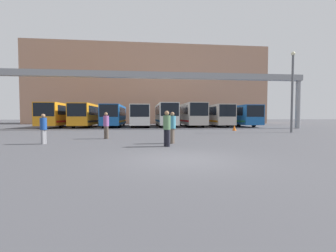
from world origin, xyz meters
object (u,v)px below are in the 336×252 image
(lamp_post, at_px, (292,88))
(pedestrian_near_right, at_px, (43,128))
(bus_slot_6, at_px, (214,114))
(bus_slot_4, at_px, (165,114))
(bus_slot_3, at_px, (140,115))
(bus_slot_1, at_px, (87,114))
(bus_slot_2, at_px, (114,115))
(bus_slot_0, at_px, (61,114))
(pedestrian_mid_right, at_px, (106,125))
(pedestrian_far_center, at_px, (167,128))
(traffic_cone, at_px, (234,128))
(bus_slot_7, at_px, (237,115))
(pedestrian_near_center, at_px, (172,127))
(bus_slot_5, at_px, (190,114))

(lamp_post, bearing_deg, pedestrian_near_right, -160.54)
(bus_slot_6, bearing_deg, lamp_post, -77.93)
(bus_slot_4, height_order, lamp_post, lamp_post)
(bus_slot_3, distance_m, bus_slot_4, 3.72)
(bus_slot_1, xyz_separation_m, bus_slot_2, (3.71, 0.32, -0.07))
(bus_slot_0, relative_size, pedestrian_mid_right, 6.17)
(bus_slot_4, bearing_deg, pedestrian_far_center, -95.27)
(pedestrian_near_right, relative_size, traffic_cone, 2.93)
(bus_slot_4, bearing_deg, bus_slot_2, -175.84)
(bus_slot_6, height_order, bus_slot_7, bus_slot_6)
(bus_slot_7, height_order, lamp_post, lamp_post)
(lamp_post, bearing_deg, bus_slot_2, 142.83)
(bus_slot_2, bearing_deg, bus_slot_1, -175.01)
(bus_slot_3, height_order, bus_slot_7, bus_slot_3)
(bus_slot_7, bearing_deg, pedestrian_near_center, -120.98)
(bus_slot_2, distance_m, pedestrian_far_center, 22.59)
(bus_slot_0, height_order, pedestrian_near_right, bus_slot_0)
(pedestrian_near_right, xyz_separation_m, lamp_post, (19.01, 6.72, 3.20))
(bus_slot_3, distance_m, lamp_post, 19.89)
(pedestrian_near_center, xyz_separation_m, pedestrian_near_right, (-6.95, 0.49, -0.06))
(pedestrian_far_center, bearing_deg, traffic_cone, 109.47)
(bus_slot_1, height_order, pedestrian_far_center, bus_slot_1)
(bus_slot_2, relative_size, pedestrian_near_right, 6.57)
(pedestrian_near_center, height_order, traffic_cone, pedestrian_near_center)
(bus_slot_1, height_order, lamp_post, lamp_post)
(bus_slot_2, relative_size, pedestrian_far_center, 6.06)
(pedestrian_mid_right, relative_size, pedestrian_near_center, 1.01)
(bus_slot_1, xyz_separation_m, pedestrian_near_right, (2.54, -19.92, -0.95))
(bus_slot_0, xyz_separation_m, bus_slot_6, (22.27, 0.41, -0.04))
(bus_slot_4, distance_m, pedestrian_far_center, 22.59)
(bus_slot_7, relative_size, lamp_post, 1.59)
(bus_slot_3, xyz_separation_m, pedestrian_far_center, (1.64, -22.21, -0.82))
(pedestrian_mid_right, bearing_deg, bus_slot_0, -20.38)
(bus_slot_4, xyz_separation_m, bus_slot_5, (3.71, -0.46, 0.02))
(pedestrian_near_right, bearing_deg, pedestrian_mid_right, 143.96)
(bus_slot_4, bearing_deg, bus_slot_1, -175.56)
(bus_slot_3, bearing_deg, bus_slot_2, -175.70)
(bus_slot_4, height_order, bus_slot_6, bus_slot_4)
(traffic_cone, bearing_deg, pedestrian_mid_right, -148.62)
(traffic_cone, bearing_deg, bus_slot_0, 153.64)
(bus_slot_5, relative_size, pedestrian_far_center, 6.15)
(bus_slot_1, relative_size, bus_slot_4, 0.85)
(pedestrian_mid_right, xyz_separation_m, pedestrian_near_right, (-2.88, -2.59, -0.07))
(bus_slot_6, bearing_deg, bus_slot_7, 1.01)
(bus_slot_1, height_order, bus_slot_5, bus_slot_5)
(lamp_post, bearing_deg, bus_slot_4, 126.53)
(pedestrian_near_right, bearing_deg, bus_slot_7, 148.49)
(bus_slot_3, bearing_deg, pedestrian_near_right, -103.38)
(bus_slot_2, height_order, bus_slot_4, bus_slot_4)
(bus_slot_5, bearing_deg, lamp_post, -63.76)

